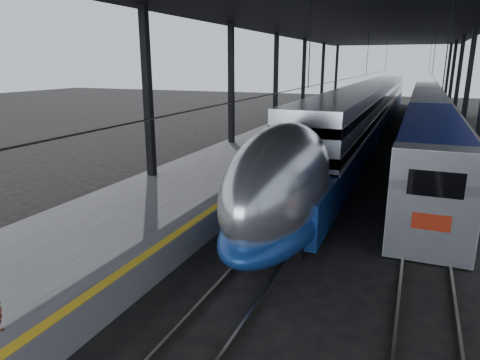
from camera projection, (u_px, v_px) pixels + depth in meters
The scene contains 7 objects.
ground at pixel (213, 250), 15.19m from camera, with size 160.00×160.00×0.00m, color black.
platform at pixel (283, 140), 34.17m from camera, with size 6.00×80.00×1.00m, color #4C4C4F.
yellow_strip at pixel (318, 136), 33.01m from camera, with size 0.30×80.00×0.01m, color gold.
rails at pixel (387, 153), 31.34m from camera, with size 6.52×80.00×0.16m.
canopy at pixel (360, 23), 29.90m from camera, with size 18.00×75.00×9.47m.
tgv_train at pixel (368, 111), 39.75m from camera, with size 3.19×65.20×4.58m.
second_train at pixel (426, 115), 37.90m from camera, with size 2.78×56.05×3.83m.
Camera 1 is at (6.24, -12.55, 6.43)m, focal length 32.00 mm.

